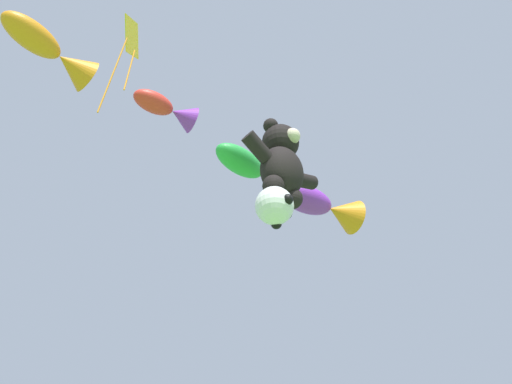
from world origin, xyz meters
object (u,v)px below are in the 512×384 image
soccer_ball_kite (275,206)px  fish_kite_emerald (256,172)px  fish_kite_tangerine (53,52)px  fish_kite_violet (325,207)px  diamond_kite (130,44)px  teddy_bear_kite (282,162)px  fish_kite_crimson (168,109)px

soccer_ball_kite → fish_kite_emerald: 2.86m
fish_kite_emerald → fish_kite_tangerine: size_ratio=1.10×
fish_kite_violet → diamond_kite: (-5.79, 0.40, 1.35)m
fish_kite_violet → fish_kite_emerald: size_ratio=1.09×
fish_kite_tangerine → diamond_kite: diamond_kite is taller
teddy_bear_kite → fish_kite_emerald: bearing=68.3°
fish_kite_tangerine → fish_kite_emerald: bearing=-6.9°
diamond_kite → teddy_bear_kite: bearing=-20.0°
fish_kite_violet → diamond_kite: diamond_kite is taller
fish_kite_crimson → fish_kite_tangerine: (-2.58, 0.24, -0.25)m
fish_kite_crimson → fish_kite_tangerine: bearing=174.6°
teddy_bear_kite → fish_kite_violet: size_ratio=0.92×
teddy_bear_kite → soccer_ball_kite: teddy_bear_kite is taller
teddy_bear_kite → fish_kite_emerald: (0.50, 1.25, 0.93)m
fish_kite_violet → fish_kite_tangerine: 7.06m
fish_kite_emerald → fish_kite_tangerine: (-4.98, 0.61, 0.31)m
fish_kite_tangerine → diamond_kite: (1.17, -0.65, 0.85)m
fish_kite_emerald → fish_kite_crimson: fish_kite_crimson is taller
teddy_bear_kite → fish_kite_crimson: bearing=139.8°
fish_kite_emerald → fish_kite_tangerine: bearing=173.1°
soccer_ball_kite → fish_kite_emerald: size_ratio=0.37×
soccer_ball_kite → fish_kite_emerald: (0.85, 1.34, 2.38)m
fish_kite_emerald → diamond_kite: bearing=-179.4°
soccer_ball_kite → fish_kite_crimson: (-1.56, 1.70, 2.94)m
fish_kite_emerald → diamond_kite: 3.99m
fish_kite_crimson → diamond_kite: diamond_kite is taller
fish_kite_emerald → diamond_kite: size_ratio=0.69×
fish_kite_violet → teddy_bear_kite: bearing=-161.8°
fish_kite_crimson → diamond_kite: bearing=-164.0°
fish_kite_violet → fish_kite_crimson: size_ratio=1.52×
fish_kite_tangerine → teddy_bear_kite: bearing=-22.5°
fish_kite_violet → fish_kite_crimson: fish_kite_crimson is taller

